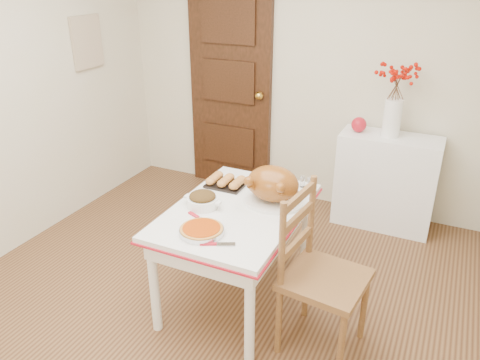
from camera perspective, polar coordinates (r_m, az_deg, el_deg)
The scene contains 17 objects.
floor at distance 3.27m, azimuth -5.50°, elevation -16.04°, with size 3.50×4.00×0.00m, color #472916.
wall_back at distance 4.40m, azimuth 7.40°, elevation 13.01°, with size 3.50×0.00×2.50m, color beige.
door_back at distance 4.67m, azimuth -1.18°, elevation 11.14°, with size 0.85×0.06×2.06m, color black.
photo_board at distance 4.54m, azimuth -18.06°, elevation 15.63°, with size 0.03×0.35×0.45m, color beige.
sideboard at distance 4.26m, azimuth 17.23°, elevation -0.18°, with size 0.83×0.37×0.83m, color white.
kitchen_table at distance 3.21m, azimuth -0.39°, elevation -8.97°, with size 0.80×1.17×0.70m, color white, non-canonical shape.
chair_oak at distance 2.79m, azimuth 10.34°, elevation -11.37°, with size 0.45×0.45×1.01m, color brown, non-canonical shape.
berry_vase at distance 4.03m, azimuth 18.28°, elevation 9.43°, with size 0.34×0.34×0.65m, color white, non-canonical shape.
apple at distance 4.13m, azimuth 14.21°, elevation 6.53°, with size 0.13×0.13×0.13m, color #AE1221.
turkey_platter at distance 3.04m, azimuth 4.00°, elevation -0.68°, with size 0.40×0.32×0.26m, color #98571A, non-canonical shape.
pumpkin_pie at distance 2.75m, azimuth -4.68°, elevation -6.00°, with size 0.26×0.26×0.05m, color #A23505.
stuffing_dish at distance 3.04m, azimuth -4.56°, elevation -2.40°, with size 0.26×0.20×0.10m, color #4C3616, non-canonical shape.
rolls_tray at distance 3.32m, azimuth -1.72°, elevation -0.16°, with size 0.26×0.20×0.07m, color #B76A35, non-canonical shape.
pie_server at distance 2.65m, azimuth -2.74°, elevation -7.76°, with size 0.20×0.06×0.01m, color silver, non-canonical shape.
carving_knife at distance 2.90m, azimuth -4.63°, elevation -4.82°, with size 0.26×0.06×0.01m, color silver, non-canonical shape.
drinking_glass at distance 3.39m, azimuth 4.50°, elevation 0.68°, with size 0.06×0.06×0.11m, color white.
shaker_pair at distance 3.32m, azimuth 8.01°, elevation -0.23°, with size 0.09×0.03×0.09m, color white, non-canonical shape.
Camera 1 is at (1.32, -2.10, 2.13)m, focal length 35.20 mm.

